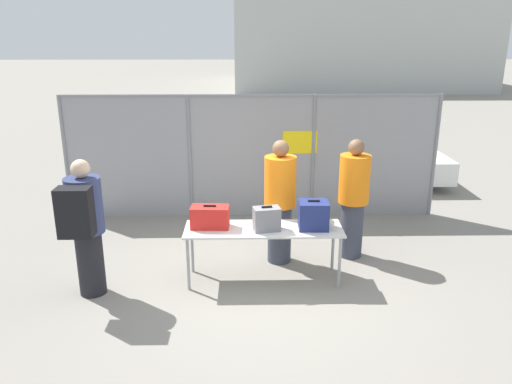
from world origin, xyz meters
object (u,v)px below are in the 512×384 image
(security_worker_far, at_px, (353,197))
(inspection_table, at_px, (264,232))
(utility_trailer, at_px, (363,167))
(suitcase_grey, at_px, (267,219))
(suitcase_navy, at_px, (313,215))
(suitcase_red, at_px, (210,217))
(security_worker_near, at_px, (280,201))
(traveler_hooded, at_px, (85,224))

(security_worker_far, bearing_deg, inspection_table, 13.40)
(inspection_table, height_order, utility_trailer, inspection_table)
(inspection_table, relative_size, suitcase_grey, 5.60)
(inspection_table, bearing_deg, suitcase_grey, -61.41)
(suitcase_navy, bearing_deg, inspection_table, 179.31)
(suitcase_red, distance_m, security_worker_near, 1.09)
(suitcase_red, relative_size, utility_trailer, 0.11)
(security_worker_far, xyz_separation_m, utility_trailer, (1.01, 3.64, -0.51))
(inspection_table, bearing_deg, utility_trailer, 61.98)
(suitcase_grey, relative_size, traveler_hooded, 0.21)
(suitcase_red, relative_size, security_worker_near, 0.28)
(suitcase_grey, bearing_deg, suitcase_red, 171.28)
(suitcase_grey, distance_m, traveler_hooded, 2.24)
(inspection_table, height_order, security_worker_near, security_worker_near)
(inspection_table, bearing_deg, suitcase_red, 176.36)
(traveler_hooded, bearing_deg, suitcase_red, -0.81)
(security_worker_near, relative_size, security_worker_far, 1.01)
(suitcase_grey, distance_m, utility_trailer, 5.03)
(inspection_table, distance_m, utility_trailer, 4.97)
(suitcase_red, distance_m, traveler_hooded, 1.55)
(suitcase_grey, xyz_separation_m, security_worker_far, (1.29, 0.81, 0.01))
(security_worker_far, height_order, utility_trailer, security_worker_far)
(security_worker_near, height_order, security_worker_far, security_worker_near)
(security_worker_near, bearing_deg, traveler_hooded, 35.32)
(security_worker_near, bearing_deg, security_worker_far, -158.13)
(inspection_table, distance_m, security_worker_far, 1.53)
(inspection_table, xyz_separation_m, suitcase_red, (-0.70, 0.04, 0.20))
(security_worker_far, bearing_deg, suitcase_grey, 16.33)
(inspection_table, distance_m, security_worker_near, 0.68)
(traveler_hooded, relative_size, security_worker_near, 0.98)
(traveler_hooded, height_order, security_worker_near, security_worker_near)
(inspection_table, distance_m, suitcase_red, 0.73)
(utility_trailer, bearing_deg, traveler_hooded, -133.57)
(suitcase_navy, relative_size, traveler_hooded, 0.22)
(inspection_table, bearing_deg, security_worker_far, 29.30)
(suitcase_navy, bearing_deg, suitcase_red, 177.78)
(suitcase_red, relative_size, suitcase_grey, 1.37)
(traveler_hooded, distance_m, utility_trailer, 6.58)
(suitcase_red, relative_size, suitcase_navy, 1.31)
(security_worker_far, distance_m, utility_trailer, 3.81)
(suitcase_red, height_order, utility_trailer, suitcase_red)
(suitcase_red, distance_m, utility_trailer, 5.31)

